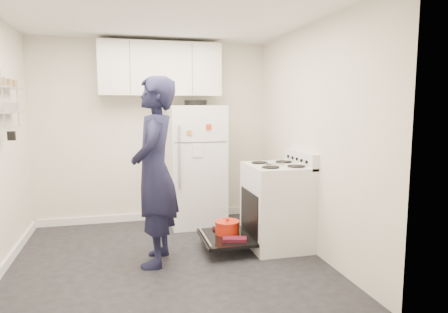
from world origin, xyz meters
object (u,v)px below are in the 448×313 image
object	(u,v)px
open_oven_door	(227,233)
refrigerator	(196,165)
person	(155,172)
electric_range	(276,206)

from	to	relation	value
open_oven_door	refrigerator	xyz separation A→B (m)	(-0.15, 1.06, 0.63)
open_oven_door	refrigerator	size ratio (longest dim) A/B	0.43
refrigerator	person	distance (m)	1.43
open_oven_door	refrigerator	bearing A→B (deg)	98.10
open_oven_door	person	xyz separation A→B (m)	(-0.80, -0.20, 0.77)
electric_range	refrigerator	distance (m)	1.36
electric_range	open_oven_door	xyz separation A→B (m)	(-0.57, 0.04, -0.28)
electric_range	person	size ratio (longest dim) A/B	0.58
electric_range	open_oven_door	size ratio (longest dim) A/B	1.53
refrigerator	person	size ratio (longest dim) A/B	0.88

